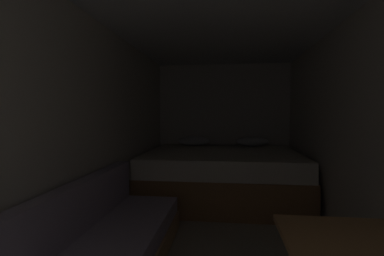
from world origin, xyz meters
The scene contains 6 objects.
ground_plane centered at (0.00, 1.91, 0.00)m, with size 7.29×7.29×0.00m, color #A39984.
wall_back centered at (0.00, 4.58, 1.05)m, with size 2.39×0.05×2.11m, color beige.
wall_left centered at (-1.17, 1.91, 1.05)m, with size 0.05×5.29×2.11m, color beige.
wall_right centered at (1.17, 1.91, 1.05)m, with size 0.05×5.29×2.11m, color beige.
ceiling_slab centered at (0.00, 1.91, 2.13)m, with size 2.39×5.29×0.05m, color white.
bed centered at (0.00, 3.60, 0.35)m, with size 2.17×1.85×0.85m.
Camera 1 is at (0.07, -0.57, 1.23)m, focal length 26.92 mm.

